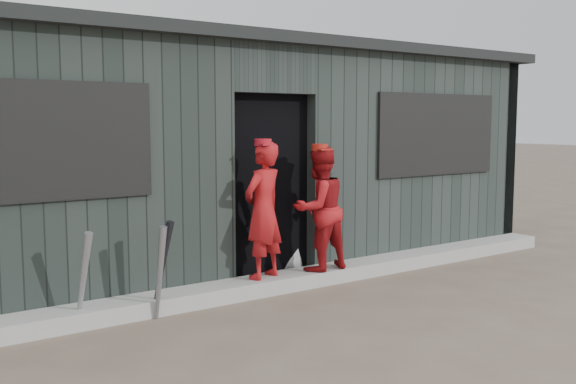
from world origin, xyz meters
TOP-DOWN VIEW (x-y plane):
  - ground at (0.00, 0.00)m, footprint 80.00×80.00m
  - curb at (0.00, 1.82)m, footprint 8.00×0.36m
  - bat_left at (-2.13, 1.70)m, footprint 0.11×0.35m
  - bat_mid at (-1.51, 1.56)m, footprint 0.11×0.21m
  - bat_right at (-1.45, 1.65)m, footprint 0.19×0.27m
  - player_red_left at (-0.28, 1.82)m, footprint 0.58×0.48m
  - player_red_right at (0.39, 1.78)m, footprint 0.66×0.52m
  - player_grey_back at (0.36, 2.29)m, footprint 0.61×0.45m
  - dugout at (-0.00, 3.50)m, footprint 8.30×3.30m

SIDE VIEW (x-z plane):
  - ground at x=0.00m, z-range 0.00..0.00m
  - curb at x=0.00m, z-range 0.00..0.15m
  - bat_mid at x=-1.51m, z-range 0.00..0.83m
  - bat_left at x=-2.13m, z-range 0.00..0.84m
  - bat_right at x=-1.45m, z-range 0.00..0.86m
  - player_grey_back at x=0.36m, z-range 0.00..1.14m
  - player_red_right at x=0.39m, z-range 0.15..1.45m
  - player_red_left at x=-0.28m, z-range 0.15..1.52m
  - dugout at x=0.00m, z-range -0.02..2.60m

